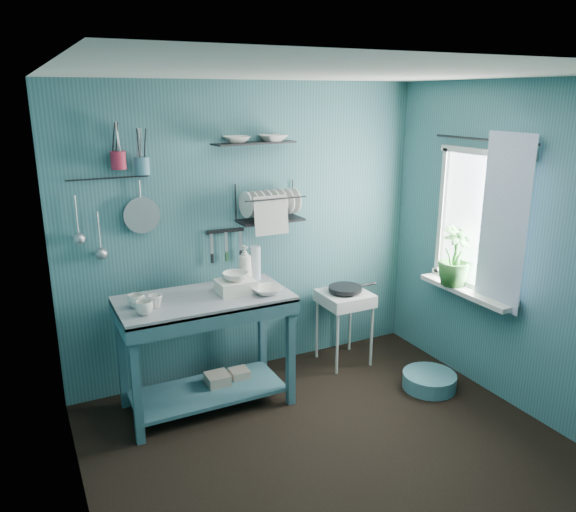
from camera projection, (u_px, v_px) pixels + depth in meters
name	position (u px, v px, depth m)	size (l,w,h in m)	color
floor	(337.00, 455.00, 3.86)	(3.20, 3.20, 0.00)	black
ceiling	(347.00, 73.00, 3.16)	(3.20, 3.20, 0.00)	silver
wall_back	(249.00, 232.00, 4.80)	(3.20, 3.20, 0.00)	#326268
wall_front	(541.00, 392.00, 2.22)	(3.20, 3.20, 0.00)	#326268
wall_left	(70.00, 329.00, 2.82)	(3.00, 3.00, 0.00)	#326268
wall_right	(524.00, 252.00, 4.19)	(3.00, 3.00, 0.00)	#326268
work_counter	(206.00, 352.00, 4.36)	(1.29, 0.65, 0.92)	#2F5A64
mug_left	(144.00, 308.00, 3.88)	(0.12, 0.12, 0.10)	silver
mug_mid	(155.00, 301.00, 4.01)	(0.10, 0.10, 0.09)	silver
mug_right	(136.00, 301.00, 4.01)	(0.12, 0.12, 0.10)	silver
wash_tub	(236.00, 286.00, 4.31)	(0.28, 0.22, 0.10)	silver
tub_bowl	(235.00, 276.00, 4.29)	(0.20, 0.20, 0.06)	silver
soap_bottle	(245.00, 264.00, 4.54)	(0.12, 0.12, 0.30)	silver
water_bottle	(255.00, 263.00, 4.61)	(0.09, 0.09, 0.28)	silver
counter_bowl	(266.00, 290.00, 4.29)	(0.22, 0.22, 0.05)	silver
hotplate_stand	(344.00, 327.00, 5.13)	(0.42, 0.42, 0.68)	silver
frying_pan	(345.00, 289.00, 5.02)	(0.30, 0.30, 0.04)	black
knife_strip	(225.00, 231.00, 4.67)	(0.32, 0.02, 0.03)	black
dish_rack	(270.00, 203.00, 4.67)	(0.55, 0.24, 0.32)	black
upper_shelf	(254.00, 143.00, 4.51)	(0.70, 0.18, 0.01)	black
shelf_bowl_left	(236.00, 140.00, 4.44)	(0.21, 0.21, 0.05)	silver
shelf_bowl_right	(273.00, 132.00, 4.56)	(0.22, 0.22, 0.05)	silver
utensil_cup_magenta	(118.00, 160.00, 4.09)	(0.11, 0.11, 0.13)	#AC1F38
utensil_cup_teal	(142.00, 166.00, 4.18)	(0.11, 0.11, 0.13)	teal
colander	(142.00, 215.00, 4.30)	(0.28, 0.28, 0.03)	#A7ABB0
ladle_outer	(76.00, 216.00, 4.10)	(0.01, 0.01, 0.30)	#A7ABB0
ladle_inner	(99.00, 231.00, 4.20)	(0.01, 0.01, 0.30)	#A7ABB0
hook_rail	(108.00, 178.00, 4.14)	(0.01, 0.01, 0.60)	black
window_glass	(480.00, 221.00, 4.53)	(1.10, 1.10, 0.00)	white
windowsill	(465.00, 291.00, 4.66)	(0.16, 0.95, 0.04)	silver
curtain	(503.00, 223.00, 4.23)	(1.35, 1.35, 0.00)	white
curtain_rod	(483.00, 140.00, 4.33)	(0.02, 0.02, 1.05)	black
potted_plant	(455.00, 257.00, 4.69)	(0.28, 0.28, 0.50)	#2F6C2B
storage_tin_large	(218.00, 386.00, 4.54)	(0.18, 0.18, 0.22)	gray
storage_tin_small	(239.00, 381.00, 4.66)	(0.15, 0.15, 0.20)	gray
floor_basin	(429.00, 381.00, 4.72)	(0.45, 0.45, 0.13)	teal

